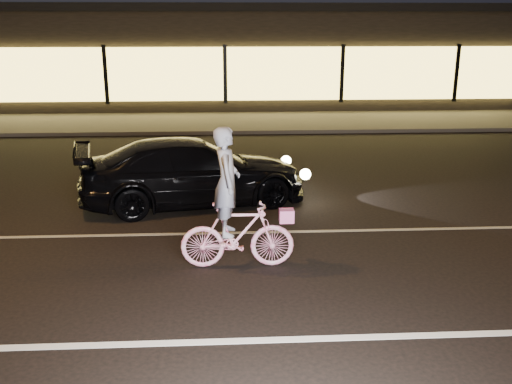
{
  "coord_description": "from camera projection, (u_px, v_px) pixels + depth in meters",
  "views": [
    {
      "loc": [
        -0.05,
        -7.27,
        3.52
      ],
      "look_at": [
        0.39,
        0.6,
        1.16
      ],
      "focal_mm": 40.0,
      "sensor_mm": 36.0,
      "label": 1
    }
  ],
  "objects": [
    {
      "name": "lane_stripe_near",
      "position": [
        233.0,
        341.0,
        6.53
      ],
      "size": [
        60.0,
        0.12,
        0.01
      ],
      "primitive_type": "cube",
      "color": "silver",
      "rests_on": "ground"
    },
    {
      "name": "lane_stripe_far",
      "position": [
        229.0,
        233.0,
        9.88
      ],
      "size": [
        60.0,
        0.1,
        0.01
      ],
      "primitive_type": "cube",
      "color": "gray",
      "rests_on": "ground"
    },
    {
      "name": "sedan",
      "position": [
        194.0,
        172.0,
        11.34
      ],
      "size": [
        4.79,
        2.77,
        1.31
      ],
      "rotation": [
        0.0,
        0.0,
        1.79
      ],
      "color": "black",
      "rests_on": "ground"
    },
    {
      "name": "storefront",
      "position": [
        225.0,
        54.0,
        25.5
      ],
      "size": [
        25.4,
        8.42,
        4.2
      ],
      "color": "black",
      "rests_on": "ground"
    },
    {
      "name": "cyclist",
      "position": [
        235.0,
        219.0,
        8.32
      ],
      "size": [
        1.68,
        0.58,
        2.12
      ],
      "rotation": [
        0.0,
        0.0,
        1.57
      ],
      "color": "#FF3D85",
      "rests_on": "ground"
    },
    {
      "name": "sidewalk",
      "position": [
        226.0,
        122.0,
        20.39
      ],
      "size": [
        30.0,
        4.0,
        0.12
      ],
      "primitive_type": "cube",
      "color": "#383533",
      "rests_on": "ground"
    },
    {
      "name": "ground",
      "position": [
        231.0,
        284.0,
        7.97
      ],
      "size": [
        90.0,
        90.0,
        0.0
      ],
      "primitive_type": "plane",
      "color": "black",
      "rests_on": "ground"
    }
  ]
}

